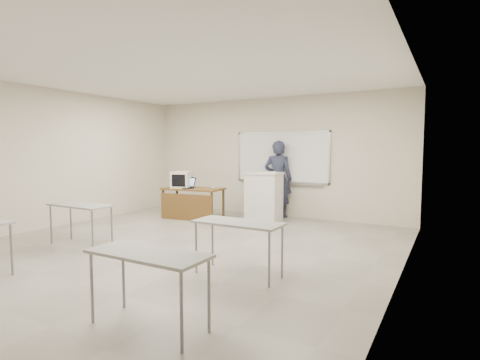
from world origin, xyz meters
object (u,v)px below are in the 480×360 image
Objects in this scene: whiteboard at (282,158)px; instructor_desk at (191,197)px; mouse at (213,188)px; presenter at (278,179)px; laptop at (187,186)px; podium at (264,196)px; keyboard at (268,172)px; crt_monitor at (182,180)px.

whiteboard is 2.48m from instructor_desk.
presenter reaches higher than mouse.
instructor_desk is at bearing -169.85° from mouse.
mouse is at bearing 37.80° from laptop.
podium is at bearing 68.43° from presenter.
presenter reaches higher than keyboard.
instructor_desk is 3.18× the size of keyboard.
presenter reaches higher than laptop.
presenter is at bearing 58.70° from laptop.
laptop is at bearing -169.42° from keyboard.
instructor_desk is at bearing 28.84° from laptop.
crt_monitor reaches higher than mouse.
instructor_desk is at bearing 25.05° from presenter.
laptop is 0.78× the size of keyboard.
keyboard is 0.24× the size of presenter.
mouse is (0.65, 0.17, -0.04)m from laptop.
whiteboard reaches higher than laptop.
mouse is (0.80, 0.17, -0.18)m from crt_monitor.
whiteboard is at bearing 19.18° from crt_monitor.
laptop is 0.67m from mouse.
instructor_desk is 1.78m from podium.
keyboard is at bearing 81.93° from presenter.
podium is at bearing -99.25° from whiteboard.
podium is at bearing 3.60° from crt_monitor.
keyboard is at bearing -88.39° from whiteboard.
keyboard is at bearing -40.44° from podium.
podium is at bearing 17.57° from instructor_desk.
podium reaches higher than mouse.
crt_monitor is 1.07× the size of keyboard.
presenter is at bearing 31.07° from instructor_desk.
whiteboard reaches higher than crt_monitor.
instructor_desk is 2.21m from presenter.
podium is 2.05m from crt_monitor.
whiteboard is at bearing 78.97° from podium.
podium is at bearing 20.67° from mouse.
crt_monitor is at bearing -160.73° from podium.
mouse is 0.06× the size of presenter.
instructor_desk is 1.98m from keyboard.
presenter is (0.10, 0.60, 0.38)m from podium.
whiteboard reaches higher than keyboard.
mouse is at bearing -167.93° from keyboard.
presenter is (1.98, 1.32, 0.01)m from crt_monitor.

